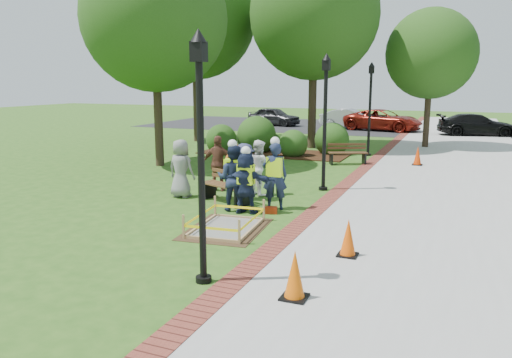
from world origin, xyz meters
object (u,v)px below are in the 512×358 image
at_px(cone_front, 295,276).
at_px(hivis_worker_b, 275,174).
at_px(hivis_worker_c, 233,176).
at_px(hivis_worker_a, 246,180).
at_px(wet_concrete_pad, 226,220).
at_px(bench_near, 225,193).
at_px(lamp_near, 201,140).

relative_size(cone_front, hivis_worker_b, 0.42).
height_order(cone_front, hivis_worker_c, hivis_worker_c).
relative_size(hivis_worker_a, hivis_worker_b, 0.90).
relative_size(cone_front, hivis_worker_c, 0.43).
xyz_separation_m(wet_concrete_pad, bench_near, (-1.18, 2.35, 0.05)).
bearing_deg(hivis_worker_b, lamp_near, -83.35).
height_order(hivis_worker_b, hivis_worker_c, hivis_worker_b).
height_order(hivis_worker_a, hivis_worker_c, hivis_worker_c).
xyz_separation_m(hivis_worker_a, hivis_worker_c, (-0.44, 0.12, 0.06)).
bearing_deg(hivis_worker_a, hivis_worker_b, 51.20).
height_order(wet_concrete_pad, hivis_worker_c, hivis_worker_c).
relative_size(hivis_worker_b, hivis_worker_c, 1.03).
bearing_deg(hivis_worker_c, hivis_worker_b, 29.76).
xyz_separation_m(bench_near, hivis_worker_a, (1.03, -0.82, 0.61)).
xyz_separation_m(bench_near, cone_front, (3.86, -5.38, 0.11)).
distance_m(cone_front, hivis_worker_a, 5.39).
relative_size(hivis_worker_a, hivis_worker_c, 0.93).
bearing_deg(lamp_near, hivis_worker_c, 109.02).
distance_m(hivis_worker_a, hivis_worker_c, 0.46).
bearing_deg(hivis_worker_a, wet_concrete_pad, -84.23).
relative_size(lamp_near, hivis_worker_a, 2.39).
xyz_separation_m(cone_front, hivis_worker_b, (-2.29, 5.24, 0.58)).
xyz_separation_m(wet_concrete_pad, lamp_near, (1.00, -2.96, 2.25)).
xyz_separation_m(bench_near, hivis_worker_c, (0.59, -0.70, 0.67)).
xyz_separation_m(hivis_worker_b, hivis_worker_c, (-0.99, -0.56, -0.02)).
bearing_deg(bench_near, hivis_worker_a, -38.75).
distance_m(bench_near, hivis_worker_a, 1.45).
distance_m(bench_near, hivis_worker_c, 1.13).
relative_size(bench_near, hivis_worker_c, 0.90).
xyz_separation_m(cone_front, hivis_worker_a, (-2.84, 4.56, 0.49)).
bearing_deg(hivis_worker_b, hivis_worker_a, -128.80).
relative_size(wet_concrete_pad, hivis_worker_a, 1.38).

